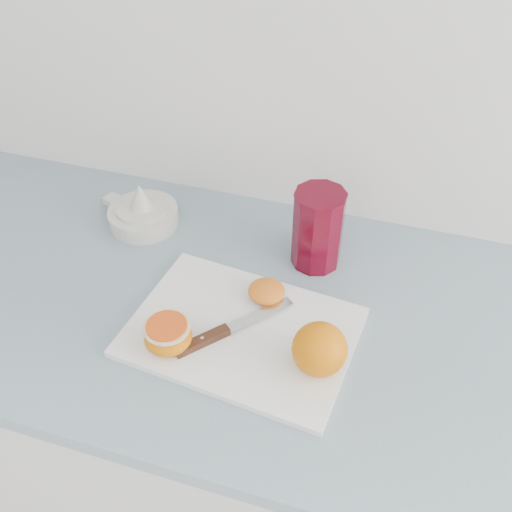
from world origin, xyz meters
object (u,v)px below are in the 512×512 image
Objects in this scene: red_tumbler at (318,231)px; half_orange at (168,335)px; counter at (247,439)px; citrus_juicer at (143,213)px; cutting_board at (242,332)px.

half_orange is at bearing -122.16° from red_tumbler.
red_tumbler is (0.09, 0.14, 0.51)m from counter.
half_orange is at bearing -57.47° from citrus_juicer.
counter is 0.56m from citrus_juicer.
cutting_board is 0.12m from half_orange.
cutting_board reaches higher than counter.
red_tumbler reaches higher than citrus_juicer.
half_orange is 0.34m from citrus_juicer.
red_tumbler reaches higher than cutting_board.
counter is 0.50m from half_orange.
counter is at bearing 59.03° from half_orange.
cutting_board is (0.02, -0.07, 0.45)m from counter.
red_tumbler is (0.17, 0.28, 0.04)m from half_orange.
citrus_juicer reaches higher than half_orange.
red_tumbler is at bearing 56.76° from counter.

